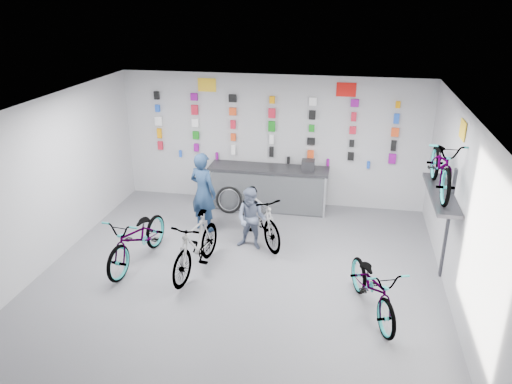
% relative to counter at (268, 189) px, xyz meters
% --- Properties ---
extents(floor, '(8.00, 8.00, 0.00)m').
position_rel_counter_xyz_m(floor, '(0.00, -3.54, -0.49)').
color(floor, '#56575C').
rests_on(floor, ground).
extents(ceiling, '(8.00, 8.00, 0.00)m').
position_rel_counter_xyz_m(ceiling, '(0.00, -3.54, 2.51)').
color(ceiling, white).
rests_on(ceiling, wall_back).
extents(wall_back, '(7.00, 0.00, 7.00)m').
position_rel_counter_xyz_m(wall_back, '(0.00, 0.46, 1.01)').
color(wall_back, '#B8B8BB').
rests_on(wall_back, floor).
extents(wall_left, '(0.00, 8.00, 8.00)m').
position_rel_counter_xyz_m(wall_left, '(-3.50, -3.54, 1.01)').
color(wall_left, '#B8B8BB').
rests_on(wall_left, floor).
extents(wall_right, '(0.00, 8.00, 8.00)m').
position_rel_counter_xyz_m(wall_right, '(3.50, -3.54, 1.01)').
color(wall_right, '#B8B8BB').
rests_on(wall_right, floor).
extents(counter, '(2.70, 0.66, 1.00)m').
position_rel_counter_xyz_m(counter, '(0.00, 0.00, 0.00)').
color(counter, black).
rests_on(counter, floor).
extents(merch_wall, '(5.57, 0.08, 1.54)m').
position_rel_counter_xyz_m(merch_wall, '(-0.01, 0.39, 1.32)').
color(merch_wall, red).
rests_on(merch_wall, wall_back).
extents(wall_bracket, '(0.39, 1.90, 2.00)m').
position_rel_counter_xyz_m(wall_bracket, '(3.33, -2.34, 0.98)').
color(wall_bracket, '#333338').
rests_on(wall_bracket, wall_right).
extents(sign_left, '(0.42, 0.02, 0.30)m').
position_rel_counter_xyz_m(sign_left, '(-1.50, 0.44, 2.23)').
color(sign_left, yellow).
rests_on(sign_left, wall_back).
extents(sign_right, '(0.42, 0.02, 0.30)m').
position_rel_counter_xyz_m(sign_right, '(1.60, 0.44, 2.23)').
color(sign_right, red).
rests_on(sign_right, wall_back).
extents(sign_side, '(0.02, 0.40, 0.30)m').
position_rel_counter_xyz_m(sign_side, '(3.48, -2.34, 2.16)').
color(sign_side, yellow).
rests_on(sign_side, wall_right).
extents(bike_left, '(0.92, 2.02, 1.03)m').
position_rel_counter_xyz_m(bike_left, '(-1.92, -2.92, 0.03)').
color(bike_left, gray).
rests_on(bike_left, floor).
extents(bike_center, '(0.77, 1.84, 1.07)m').
position_rel_counter_xyz_m(bike_center, '(-0.79, -3.02, 0.05)').
color(bike_center, gray).
rests_on(bike_center, floor).
extents(bike_right, '(1.19, 1.91, 0.95)m').
position_rel_counter_xyz_m(bike_right, '(2.25, -3.69, -0.01)').
color(bike_right, gray).
rests_on(bike_right, floor).
extents(bike_service, '(1.45, 1.72, 1.06)m').
position_rel_counter_xyz_m(bike_service, '(0.10, -1.66, 0.04)').
color(bike_service, gray).
rests_on(bike_service, floor).
extents(bike_wall, '(0.63, 1.80, 0.95)m').
position_rel_counter_xyz_m(bike_wall, '(3.25, -2.34, 1.57)').
color(bike_wall, gray).
rests_on(bike_wall, wall_bracket).
extents(clerk, '(0.72, 0.61, 1.69)m').
position_rel_counter_xyz_m(clerk, '(-1.14, -1.34, 0.36)').
color(clerk, navy).
rests_on(clerk, floor).
extents(customer, '(0.67, 0.55, 1.24)m').
position_rel_counter_xyz_m(customer, '(-0.00, -1.95, 0.13)').
color(customer, slate).
rests_on(customer, floor).
extents(spare_wheel, '(0.62, 0.26, 0.61)m').
position_rel_counter_xyz_m(spare_wheel, '(-0.84, -0.37, -0.19)').
color(spare_wheel, black).
rests_on(spare_wheel, floor).
extents(register, '(0.29, 0.31, 0.22)m').
position_rel_counter_xyz_m(register, '(0.88, 0.01, 0.62)').
color(register, black).
rests_on(register, counter).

